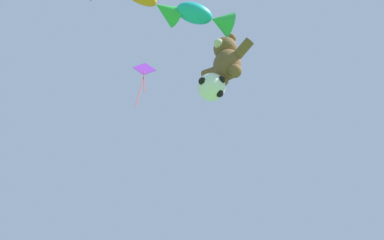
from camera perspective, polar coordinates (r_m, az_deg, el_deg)
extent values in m
ellipsoid|color=brown|center=(13.68, 5.36, 8.39)|extent=(1.08, 0.92, 1.32)
sphere|color=brown|center=(14.46, 5.11, 10.76)|extent=(0.91, 0.91, 0.91)
sphere|color=beige|center=(14.23, 4.10, 11.52)|extent=(0.38, 0.38, 0.38)
sphere|color=brown|center=(14.86, 4.05, 10.84)|extent=(0.37, 0.37, 0.37)
cylinder|color=brown|center=(14.15, 2.87, 7.23)|extent=(0.78, 0.35, 0.61)
sphere|color=brown|center=(13.30, 4.56, 6.06)|extent=(0.49, 0.49, 0.49)
sphere|color=brown|center=(14.65, 6.01, 12.26)|extent=(0.37, 0.37, 0.37)
cylinder|color=brown|center=(13.60, 7.86, 10.77)|extent=(0.78, 0.35, 0.61)
sphere|color=brown|center=(13.08, 6.54, 7.43)|extent=(0.49, 0.49, 0.49)
sphere|color=white|center=(12.98, 2.95, 5.03)|extent=(0.99, 0.99, 0.99)
sphere|color=black|center=(12.80, 4.47, 6.09)|extent=(0.28, 0.28, 0.28)
sphere|color=black|center=(13.42, 3.46, 5.00)|extent=(0.28, 0.28, 0.28)
sphere|color=black|center=(12.71, 1.60, 5.92)|extent=(0.28, 0.28, 0.28)
sphere|color=black|center=(12.70, 4.21, 4.07)|extent=(0.28, 0.28, 0.28)
ellipsoid|color=#19ADB2|center=(13.27, 0.39, 15.95)|extent=(1.20, 1.45, 0.61)
cone|color=green|center=(13.47, 4.47, 14.68)|extent=(1.11, 1.02, 0.89)
sphere|color=black|center=(13.34, -1.32, 16.80)|extent=(0.16, 0.16, 0.16)
cone|color=green|center=(13.28, -3.89, 16.24)|extent=(0.93, 0.97, 0.80)
cube|color=purple|center=(17.25, -7.27, 7.75)|extent=(0.66, 0.87, 1.06)
cylinder|color=red|center=(16.30, -7.92, 4.48)|extent=(0.03, 0.22, 2.02)
cylinder|color=red|center=(16.40, -7.32, 5.88)|extent=(0.03, 0.21, 1.32)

